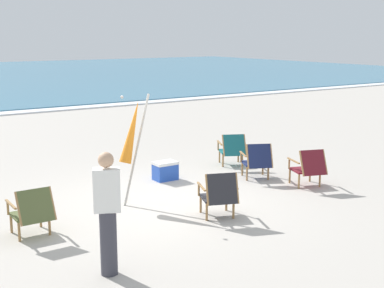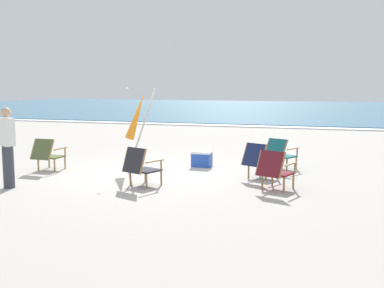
{
  "view_description": "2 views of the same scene",
  "coord_description": "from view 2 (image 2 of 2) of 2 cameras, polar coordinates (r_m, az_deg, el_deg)",
  "views": [
    {
      "loc": [
        -4.77,
        -8.3,
        3.06
      ],
      "look_at": [
        1.2,
        0.68,
        0.85
      ],
      "focal_mm": 50.0,
      "sensor_mm": 36.0,
      "label": 1
    },
    {
      "loc": [
        4.26,
        -9.59,
        2.03
      ],
      "look_at": [
        0.93,
        0.43,
        0.69
      ],
      "focal_mm": 42.0,
      "sensor_mm": 36.0,
      "label": 2
    }
  ],
  "objects": [
    {
      "name": "sea",
      "position": [
        43.39,
        12.77,
        4.44
      ],
      "size": [
        80.0,
        40.0,
        0.1
      ],
      "primitive_type": "cube",
      "color": "teal",
      "rests_on": "ground"
    },
    {
      "name": "beach_chair_back_right",
      "position": [
        8.99,
        10.45,
        -3.15
      ],
      "size": [
        0.77,
        0.86,
        0.8
      ],
      "color": "maroon",
      "rests_on": "ground"
    },
    {
      "name": "beach_chair_back_left",
      "position": [
        9.24,
        -6.55,
        -2.77
      ],
      "size": [
        0.78,
        0.83,
        0.82
      ],
      "color": "#28282D",
      "rests_on": "ground"
    },
    {
      "name": "beach_chair_far_center",
      "position": [
        11.46,
        -17.9,
        -1.16
      ],
      "size": [
        0.6,
        0.73,
        0.8
      ],
      "color": "#515B33",
      "rests_on": "ground"
    },
    {
      "name": "ground_plane",
      "position": [
        10.69,
        -5.46,
        -3.74
      ],
      "size": [
        80.0,
        80.0,
        0.0
      ],
      "primitive_type": "plane",
      "color": "#B2AAA0"
    },
    {
      "name": "surf_band",
      "position": [
        23.31,
        7.79,
        2.25
      ],
      "size": [
        80.0,
        1.1,
        0.06
      ],
      "primitive_type": "cube",
      "color": "white",
      "rests_on": "ground"
    },
    {
      "name": "person_near_chairs",
      "position": [
        9.73,
        -22.39,
        -0.34
      ],
      "size": [
        0.39,
        0.33,
        1.63
      ],
      "color": "#383842",
      "rests_on": "ground"
    },
    {
      "name": "beach_chair_front_right",
      "position": [
        10.07,
        8.49,
        -2.0
      ],
      "size": [
        0.82,
        0.89,
        0.8
      ],
      "color": "#19234C",
      "rests_on": "ground"
    },
    {
      "name": "cooler_box",
      "position": [
        11.52,
        1.25,
        -1.9
      ],
      "size": [
        0.49,
        0.35,
        0.4
      ],
      "color": "blue",
      "rests_on": "ground"
    },
    {
      "name": "beach_chair_mid_center",
      "position": [
        11.25,
        11.1,
        -1.12
      ],
      "size": [
        0.85,
        0.93,
        0.78
      ],
      "color": "#196066",
      "rests_on": "ground"
    },
    {
      "name": "umbrella_furled_orange",
      "position": [
        10.89,
        -7.01,
        3.46
      ],
      "size": [
        0.76,
        0.38,
        2.03
      ],
      "color": "#B7B2A8",
      "rests_on": "ground"
    }
  ]
}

